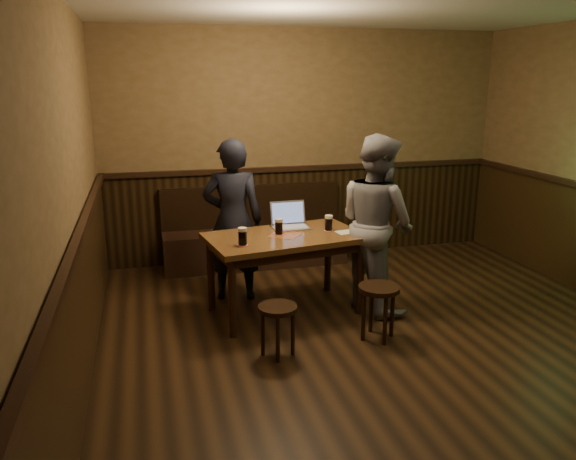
# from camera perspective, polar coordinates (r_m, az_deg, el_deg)

# --- Properties ---
(room) EXTENTS (5.04, 6.04, 2.84)m
(room) POSITION_cam_1_polar(r_m,az_deg,el_deg) (4.52, 11.80, 1.89)
(room) COLOR black
(room) RESTS_ON ground
(bench) EXTENTS (2.20, 0.50, 0.95)m
(bench) POSITION_cam_1_polar(r_m,az_deg,el_deg) (6.85, -3.42, -0.97)
(bench) COLOR black
(bench) RESTS_ON ground
(pub_table) EXTENTS (1.57, 1.05, 0.78)m
(pub_table) POSITION_cam_1_polar(r_m,az_deg,el_deg) (5.34, -0.32, -1.57)
(pub_table) COLOR brown
(pub_table) RESTS_ON ground
(stool_left) EXTENTS (0.39, 0.39, 0.44)m
(stool_left) POSITION_cam_1_polar(r_m,az_deg,el_deg) (4.60, -1.05, -8.72)
(stool_left) COLOR black
(stool_left) RESTS_ON ground
(stool_right) EXTENTS (0.38, 0.38, 0.49)m
(stool_right) POSITION_cam_1_polar(r_m,az_deg,el_deg) (4.94, 9.21, -6.71)
(stool_right) COLOR black
(stool_right) RESTS_ON ground
(pint_left) EXTENTS (0.11, 0.11, 0.16)m
(pint_left) POSITION_cam_1_polar(r_m,az_deg,el_deg) (4.98, -4.64, -0.66)
(pint_left) COLOR #B1151B
(pint_left) RESTS_ON pub_table
(pint_mid) EXTENTS (0.10, 0.10, 0.15)m
(pint_mid) POSITION_cam_1_polar(r_m,az_deg,el_deg) (5.31, -0.93, 0.34)
(pint_mid) COLOR #B1151B
(pint_mid) RESTS_ON pub_table
(pint_right) EXTENTS (0.10, 0.10, 0.16)m
(pint_right) POSITION_cam_1_polar(r_m,az_deg,el_deg) (5.46, 4.15, 0.72)
(pint_right) COLOR #B1151B
(pint_right) RESTS_ON pub_table
(laptop) EXTENTS (0.36, 0.29, 0.25)m
(laptop) POSITION_cam_1_polar(r_m,az_deg,el_deg) (5.57, 0.16, 0.93)
(laptop) COLOR silver
(laptop) RESTS_ON pub_table
(menu) EXTENTS (0.24, 0.18, 0.00)m
(menu) POSITION_cam_1_polar(r_m,az_deg,el_deg) (5.44, 6.05, -0.19)
(menu) COLOR silver
(menu) RESTS_ON pub_table
(person_suit) EXTENTS (0.67, 0.51, 1.65)m
(person_suit) POSITION_cam_1_polar(r_m,az_deg,el_deg) (5.69, -5.62, 0.99)
(person_suit) COLOR black
(person_suit) RESTS_ON ground
(person_grey) EXTENTS (0.86, 0.99, 1.72)m
(person_grey) POSITION_cam_1_polar(r_m,az_deg,el_deg) (5.48, 8.96, 0.69)
(person_grey) COLOR gray
(person_grey) RESTS_ON ground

